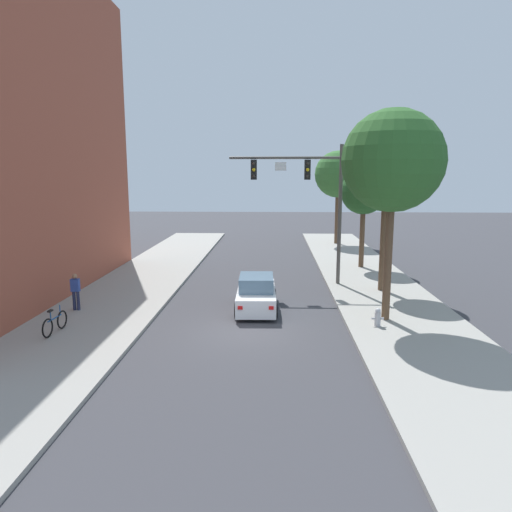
{
  "coord_description": "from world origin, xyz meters",
  "views": [
    {
      "loc": [
        1.05,
        -17.5,
        6.06
      ],
      "look_at": [
        0.16,
        5.83,
        2.0
      ],
      "focal_mm": 32.83,
      "sensor_mm": 36.0,
      "label": 1
    }
  ],
  "objects_px": {
    "bicycle_leaning": "(55,323)",
    "street_tree_third": "(364,192)",
    "traffic_signal_mast": "(309,189)",
    "car_lead_white": "(256,294)",
    "fire_hydrant": "(378,317)",
    "street_tree_farthest": "(338,175)",
    "street_tree_second": "(386,184)",
    "street_tree_nearest": "(393,161)",
    "pedestrian_sidewalk_left_walker": "(76,290)"
  },
  "relations": [
    {
      "from": "pedestrian_sidewalk_left_walker",
      "to": "street_tree_third",
      "type": "bearing_deg",
      "value": 35.94
    },
    {
      "from": "bicycle_leaning",
      "to": "street_tree_nearest",
      "type": "distance_m",
      "value": 14.41
    },
    {
      "from": "bicycle_leaning",
      "to": "street_tree_third",
      "type": "relative_size",
      "value": 0.28
    },
    {
      "from": "street_tree_nearest",
      "to": "street_tree_third",
      "type": "height_order",
      "value": "street_tree_nearest"
    },
    {
      "from": "street_tree_nearest",
      "to": "street_tree_second",
      "type": "xyz_separation_m",
      "value": [
        0.95,
        5.01,
        -0.95
      ]
    },
    {
      "from": "traffic_signal_mast",
      "to": "street_tree_farthest",
      "type": "bearing_deg",
      "value": 76.92
    },
    {
      "from": "street_tree_second",
      "to": "street_tree_nearest",
      "type": "bearing_deg",
      "value": -100.69
    },
    {
      "from": "car_lead_white",
      "to": "street_tree_farthest",
      "type": "relative_size",
      "value": 0.54
    },
    {
      "from": "traffic_signal_mast",
      "to": "car_lead_white",
      "type": "height_order",
      "value": "traffic_signal_mast"
    },
    {
      "from": "pedestrian_sidewalk_left_walker",
      "to": "traffic_signal_mast",
      "type": "bearing_deg",
      "value": 27.96
    },
    {
      "from": "traffic_signal_mast",
      "to": "street_tree_third",
      "type": "distance_m",
      "value": 6.17
    },
    {
      "from": "bicycle_leaning",
      "to": "fire_hydrant",
      "type": "relative_size",
      "value": 2.46
    },
    {
      "from": "street_tree_nearest",
      "to": "fire_hydrant",
      "type": "bearing_deg",
      "value": -119.52
    },
    {
      "from": "traffic_signal_mast",
      "to": "car_lead_white",
      "type": "bearing_deg",
      "value": -119.13
    },
    {
      "from": "traffic_signal_mast",
      "to": "pedestrian_sidewalk_left_walker",
      "type": "bearing_deg",
      "value": -152.04
    },
    {
      "from": "pedestrian_sidewalk_left_walker",
      "to": "street_tree_third",
      "type": "xyz_separation_m",
      "value": [
        14.41,
        10.44,
        3.91
      ]
    },
    {
      "from": "street_tree_nearest",
      "to": "street_tree_farthest",
      "type": "bearing_deg",
      "value": 87.91
    },
    {
      "from": "traffic_signal_mast",
      "to": "street_tree_farthest",
      "type": "height_order",
      "value": "street_tree_farthest"
    },
    {
      "from": "traffic_signal_mast",
      "to": "fire_hydrant",
      "type": "relative_size",
      "value": 10.42
    },
    {
      "from": "fire_hydrant",
      "to": "street_tree_nearest",
      "type": "relative_size",
      "value": 0.08
    },
    {
      "from": "traffic_signal_mast",
      "to": "fire_hydrant",
      "type": "xyz_separation_m",
      "value": [
        2.26,
        -7.35,
        -4.81
      ]
    },
    {
      "from": "car_lead_white",
      "to": "street_tree_second",
      "type": "height_order",
      "value": "street_tree_second"
    },
    {
      "from": "traffic_signal_mast",
      "to": "street_tree_farthest",
      "type": "xyz_separation_m",
      "value": [
        3.58,
        15.42,
        0.77
      ]
    },
    {
      "from": "bicycle_leaning",
      "to": "fire_hydrant",
      "type": "distance_m",
      "value": 12.44
    },
    {
      "from": "traffic_signal_mast",
      "to": "pedestrian_sidewalk_left_walker",
      "type": "height_order",
      "value": "traffic_signal_mast"
    },
    {
      "from": "street_tree_nearest",
      "to": "street_tree_third",
      "type": "distance_m",
      "value": 11.42
    },
    {
      "from": "street_tree_third",
      "to": "street_tree_second",
      "type": "bearing_deg",
      "value": -90.86
    },
    {
      "from": "car_lead_white",
      "to": "street_tree_nearest",
      "type": "height_order",
      "value": "street_tree_nearest"
    },
    {
      "from": "street_tree_nearest",
      "to": "pedestrian_sidewalk_left_walker",
      "type": "bearing_deg",
      "value": 176.53
    },
    {
      "from": "street_tree_nearest",
      "to": "street_tree_farthest",
      "type": "xyz_separation_m",
      "value": [
        0.8,
        21.84,
        -0.49
      ]
    },
    {
      "from": "street_tree_third",
      "to": "traffic_signal_mast",
      "type": "bearing_deg",
      "value": -128.37
    },
    {
      "from": "pedestrian_sidewalk_left_walker",
      "to": "street_tree_third",
      "type": "relative_size",
      "value": 0.26
    },
    {
      "from": "fire_hydrant",
      "to": "street_tree_third",
      "type": "bearing_deg",
      "value": 82.69
    },
    {
      "from": "street_tree_second",
      "to": "bicycle_leaning",
      "type": "bearing_deg",
      "value": -152.35
    },
    {
      "from": "traffic_signal_mast",
      "to": "street_tree_second",
      "type": "distance_m",
      "value": 4.0
    },
    {
      "from": "traffic_signal_mast",
      "to": "street_tree_second",
      "type": "bearing_deg",
      "value": -20.75
    },
    {
      "from": "car_lead_white",
      "to": "street_tree_second",
      "type": "xyz_separation_m",
      "value": [
        6.37,
        3.33,
        4.9
      ]
    },
    {
      "from": "pedestrian_sidewalk_left_walker",
      "to": "fire_hydrant",
      "type": "height_order",
      "value": "pedestrian_sidewalk_left_walker"
    },
    {
      "from": "street_tree_second",
      "to": "traffic_signal_mast",
      "type": "bearing_deg",
      "value": 159.25
    },
    {
      "from": "traffic_signal_mast",
      "to": "pedestrian_sidewalk_left_walker",
      "type": "xyz_separation_m",
      "value": [
        -10.58,
        -5.62,
        -4.25
      ]
    },
    {
      "from": "pedestrian_sidewalk_left_walker",
      "to": "bicycle_leaning",
      "type": "height_order",
      "value": "pedestrian_sidewalk_left_walker"
    },
    {
      "from": "bicycle_leaning",
      "to": "street_tree_farthest",
      "type": "xyz_separation_m",
      "value": [
        13.69,
        24.08,
        5.54
      ]
    },
    {
      "from": "car_lead_white",
      "to": "street_tree_nearest",
      "type": "xyz_separation_m",
      "value": [
        5.42,
        -1.69,
        5.86
      ]
    },
    {
      "from": "street_tree_third",
      "to": "pedestrian_sidewalk_left_walker",
      "type": "bearing_deg",
      "value": -144.06
    },
    {
      "from": "pedestrian_sidewalk_left_walker",
      "to": "street_tree_third",
      "type": "height_order",
      "value": "street_tree_third"
    },
    {
      "from": "traffic_signal_mast",
      "to": "street_tree_third",
      "type": "height_order",
      "value": "traffic_signal_mast"
    },
    {
      "from": "street_tree_farthest",
      "to": "street_tree_third",
      "type": "bearing_deg",
      "value": -88.69
    },
    {
      "from": "traffic_signal_mast",
      "to": "street_tree_second",
      "type": "xyz_separation_m",
      "value": [
        3.73,
        -1.41,
        0.31
      ]
    },
    {
      "from": "car_lead_white",
      "to": "street_tree_third",
      "type": "height_order",
      "value": "street_tree_third"
    },
    {
      "from": "car_lead_white",
      "to": "street_tree_third",
      "type": "relative_size",
      "value": 0.68
    }
  ]
}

